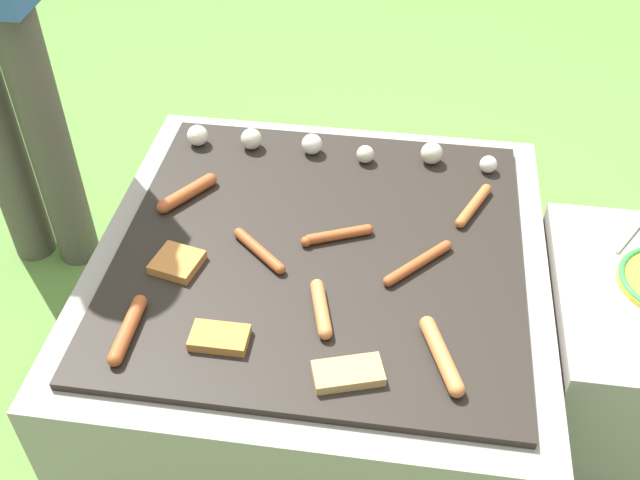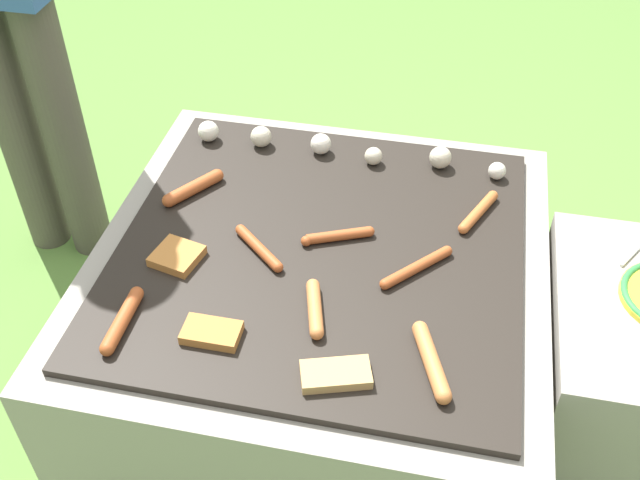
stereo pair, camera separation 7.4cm
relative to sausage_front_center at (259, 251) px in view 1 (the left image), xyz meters
name	(u,v)px [view 1 (the left image)]	position (x,y,z in m)	size (l,w,h in m)	color
ground_plane	(320,375)	(0.12, 0.04, -0.45)	(14.00, 14.00, 0.00)	#567F38
grill	(320,317)	(0.12, 0.04, -0.23)	(0.97, 0.97, 0.44)	gray
side_ledge	(639,361)	(0.84, 0.01, -0.23)	(0.44, 0.51, 0.44)	gray
sausage_front_right	(128,329)	(-0.20, -0.25, 0.00)	(0.03, 0.17, 0.03)	#A34C23
sausage_back_right	(418,263)	(0.33, 0.01, 0.00)	(0.14, 0.15, 0.02)	#A34C23
sausage_mid_right	(321,309)	(0.15, -0.15, 0.00)	(0.06, 0.15, 0.03)	#C6753D
sausage_back_left	(441,355)	(0.39, -0.23, 0.00)	(0.09, 0.17, 0.03)	#C6753D
sausage_front_left	(187,193)	(-0.20, 0.16, 0.00)	(0.11, 0.14, 0.03)	#A34C23
sausage_front_center	(259,251)	(0.00, 0.00, 0.00)	(0.13, 0.12, 0.02)	#A34C23
sausage_back_center	(337,235)	(0.16, 0.07, 0.00)	(0.15, 0.08, 0.02)	#A34C23
sausage_mid_left	(474,205)	(0.45, 0.21, 0.00)	(0.08, 0.15, 0.02)	#B7602D
bread_slice_center	(177,262)	(-0.16, -0.06, 0.00)	(0.11, 0.11, 0.02)	#B27033
bread_slice_left	(220,338)	(-0.03, -0.24, 0.00)	(0.11, 0.07, 0.02)	#B27033
bread_slice_right	(348,373)	(0.22, -0.29, 0.00)	(0.14, 0.10, 0.02)	tan
mushroom_row	(324,146)	(0.09, 0.38, 0.01)	(0.76, 0.07, 0.05)	silver
fork_utensil	(638,227)	(0.80, 0.20, -0.01)	(0.12, 0.17, 0.01)	silver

